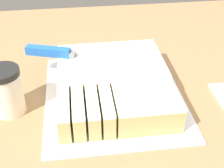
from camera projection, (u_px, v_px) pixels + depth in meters
cake_board at (112, 95)px, 0.78m from camera, size 0.34×0.38×0.01m
cake at (113, 83)px, 0.76m from camera, size 0.27×0.31×0.06m
knife at (59, 53)px, 0.80m from camera, size 0.31×0.11×0.02m
coffee_cup at (6, 91)px, 0.71m from camera, size 0.08×0.08×0.11m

